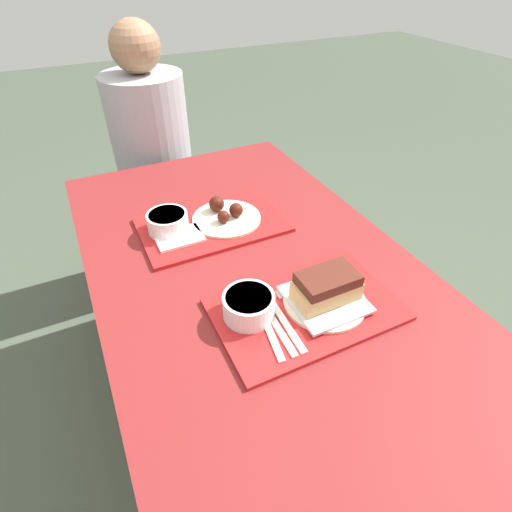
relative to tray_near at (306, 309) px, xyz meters
name	(u,v)px	position (x,y,z in m)	size (l,w,h in m)	color
ground_plane	(255,407)	(-0.04, 0.21, -0.74)	(12.00, 12.00, 0.00)	#424C3D
picnic_table	(254,290)	(-0.04, 0.21, -0.10)	(0.86, 1.50, 0.73)	maroon
picnic_bench_far	(171,205)	(-0.04, 1.18, -0.34)	(0.82, 0.28, 0.47)	maroon
tray_near	(306,309)	(0.00, 0.00, 0.00)	(0.44, 0.28, 0.01)	red
tray_far	(212,225)	(-0.07, 0.44, 0.00)	(0.44, 0.28, 0.01)	red
bowl_coleslaw_near	(249,305)	(-0.13, 0.04, 0.04)	(0.12, 0.12, 0.06)	white
brisket_sandwich_plate	(326,292)	(0.05, -0.01, 0.04)	(0.20, 0.20, 0.09)	beige
plastic_fork_near	(278,329)	(-0.09, -0.03, 0.01)	(0.02, 0.17, 0.00)	white
plastic_knife_near	(287,326)	(-0.07, -0.03, 0.01)	(0.02, 0.17, 0.00)	white
plastic_spoon_near	(270,332)	(-0.12, -0.03, 0.01)	(0.04, 0.17, 0.00)	white
condiment_packet	(284,294)	(-0.03, 0.06, 0.01)	(0.04, 0.03, 0.01)	#A59E93
bowl_coleslaw_far	(168,221)	(-0.21, 0.46, 0.04)	(0.12, 0.12, 0.06)	white
wings_plate_far	(226,214)	(-0.03, 0.45, 0.02)	(0.22, 0.22, 0.06)	beige
napkin_far	(179,237)	(-0.19, 0.41, 0.01)	(0.14, 0.10, 0.01)	white
person_seated_across	(149,131)	(-0.08, 1.18, 0.05)	(0.34, 0.34, 0.75)	#9E9EA3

